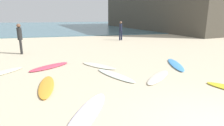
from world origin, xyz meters
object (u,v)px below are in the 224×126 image
Objects in this scene: surfboard_3 at (87,113)px; surfboard_7 at (158,77)px; surfboard_1 at (115,75)px; beachgoer_near at (20,37)px; surfboard_4 at (176,64)px; surfboard_5 at (46,86)px; surfboard_0 at (99,66)px; surfboard_6 at (50,67)px; beachgoer_mid at (121,30)px.

surfboard_7 is at bearing 62.93° from surfboard_3.
surfboard_1 is 7.34m from beachgoer_near.
surfboard_1 is at bearing -146.99° from surfboard_4.
surfboard_5 is (-5.86, -1.47, -0.00)m from surfboard_4.
surfboard_7 reaches higher than surfboard_0.
surfboard_0 is at bearing 104.06° from surfboard_3.
surfboard_6 is (-2.64, 1.96, 0.01)m from surfboard_1.
beachgoer_near reaches higher than surfboard_7.
surfboard_6 is at bearing -172.31° from surfboard_4.
surfboard_5 is 1.17× the size of beachgoer_near.
surfboard_7 is (3.03, 2.12, -0.01)m from surfboard_3.
surfboard_1 is 2.65m from surfboard_5.
surfboard_4 reaches higher than surfboard_5.
surfboard_3 is 1.30× the size of beachgoer_near.
surfboard_5 is at bearing 145.59° from surfboard_3.
surfboard_4 is at bearing 40.60° from surfboard_6.
surfboard_1 is at bearing -167.84° from surfboard_5.
surfboard_3 is at bearing -24.88° from surfboard_6.
beachgoer_near is at bearing 166.47° from surfboard_4.
surfboard_7 is 11.15m from beachgoer_mid.
surfboard_4 is (3.28, 0.87, 0.01)m from surfboard_1.
surfboard_4 is at bearing 86.67° from surfboard_7.
beachgoer_near is (-3.08, 8.43, 1.01)m from surfboard_3.
beachgoer_mid is (5.96, 8.38, 0.96)m from surfboard_6.
surfboard_0 is at bearing -130.80° from beachgoer_mid.
surfboard_5 is 12.47m from beachgoer_mid.
surfboard_3 is 13.97m from beachgoer_mid.
beachgoer_mid is (5.91, 10.94, 0.96)m from surfboard_5.
beachgoer_near is at bearing -167.16° from beachgoer_mid.
surfboard_4 is 1.17× the size of surfboard_6.
beachgoer_near is (-1.90, 3.73, 1.01)m from surfboard_6.
surfboard_0 is 0.85× the size of surfboard_4.
surfboard_1 is at bearing -150.31° from beachgoer_near.
surfboard_5 is (-2.20, -2.21, 0.01)m from surfboard_0.
surfboard_6 is 1.15× the size of beachgoer_mid.
surfboard_3 reaches higher than surfboard_1.
surfboard_6 is 4.30m from beachgoer_near.
surfboard_6 is at bearing 133.40° from surfboard_0.
surfboard_6 is at bearing -161.90° from beachgoer_near.
surfboard_4 is 1.11× the size of surfboard_5.
beachgoer_near is at bearing 168.01° from surfboard_6.
surfboard_4 is at bearing -9.67° from surfboard_1.
beachgoer_mid is at bearing -68.26° from beachgoer_near.
beachgoer_near reaches higher than surfboard_5.
surfboard_4 is 1.29× the size of beachgoer_near.
surfboard_4 is at bearing 65.36° from surfboard_3.
beachgoer_near is at bearing 179.36° from surfboard_7.
surfboard_5 reaches higher than surfboard_3.
beachgoer_mid is (3.70, 8.73, 0.97)m from surfboard_0.
surfboard_1 and surfboard_7 have the same top height.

